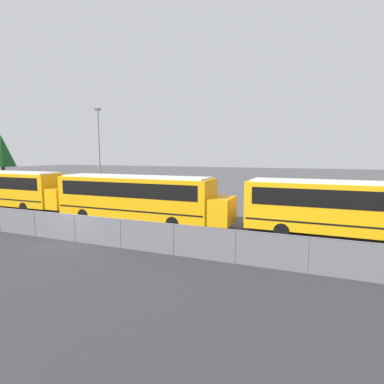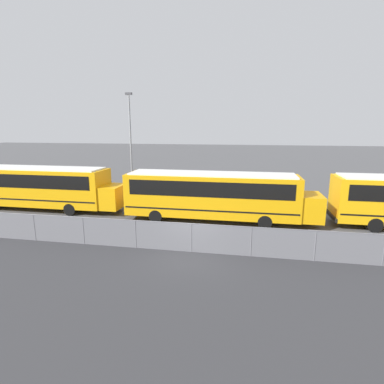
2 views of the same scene
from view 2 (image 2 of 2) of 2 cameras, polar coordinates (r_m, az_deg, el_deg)
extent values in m
plane|color=#4C4C4F|center=(15.92, -0.11, -11.33)|extent=(200.00, 200.00, 0.00)
cube|color=#333335|center=(10.82, -6.37, -23.82)|extent=(143.06, 12.00, 0.01)
cube|color=#9EA0A5|center=(15.63, -0.11, -8.74)|extent=(109.06, 0.03, 1.54)
cube|color=slate|center=(15.62, -0.12, -8.76)|extent=(109.06, 0.01, 1.54)
cylinder|color=slate|center=(15.37, -0.11, -6.06)|extent=(109.06, 0.05, 0.05)
cylinder|color=slate|center=(19.36, -27.78, -6.03)|extent=(0.07, 0.07, 1.54)
cylinder|color=slate|center=(17.69, -19.95, -6.97)|extent=(0.07, 0.07, 1.54)
cylinder|color=slate|center=(16.41, -10.67, -7.92)|extent=(0.07, 0.07, 1.54)
cylinder|color=slate|center=(15.63, -0.11, -8.74)|extent=(0.07, 0.07, 1.54)
cylinder|color=slate|center=(15.41, 11.19, -9.30)|extent=(0.07, 0.07, 1.54)
cylinder|color=slate|center=(15.79, 22.40, -9.49)|extent=(0.07, 0.07, 1.54)
cylinder|color=slate|center=(16.71, 32.73, -9.36)|extent=(0.07, 0.07, 1.54)
cube|color=orange|center=(26.50, -27.72, 0.99)|extent=(11.64, 2.59, 2.79)
cube|color=black|center=(26.41, -27.85, 2.30)|extent=(10.71, 2.63, 1.00)
cube|color=black|center=(26.65, -27.55, -0.66)|extent=(11.41, 2.62, 0.10)
cube|color=orange|center=(23.21, -14.75, -0.82)|extent=(1.40, 2.39, 1.67)
cube|color=silver|center=(26.30, -28.03, 4.08)|extent=(11.06, 2.33, 0.10)
cylinder|color=black|center=(25.74, -19.45, -1.78)|extent=(0.90, 0.28, 0.90)
cylinder|color=black|center=(23.79, -22.22, -3.10)|extent=(0.90, 0.28, 0.90)
cylinder|color=black|center=(29.95, -31.55, -1.01)|extent=(0.90, 0.28, 0.90)
cube|color=orange|center=(20.54, 3.62, -0.51)|extent=(11.64, 2.59, 2.79)
cube|color=black|center=(20.42, 3.64, 1.17)|extent=(10.71, 2.63, 1.00)
cube|color=black|center=(20.73, 3.59, -2.62)|extent=(11.41, 2.62, 0.10)
cube|color=orange|center=(20.98, 21.59, -2.66)|extent=(1.40, 2.39, 1.67)
cube|color=black|center=(22.27, -11.62, -3.03)|extent=(0.12, 2.59, 0.24)
cube|color=silver|center=(20.27, 3.67, 3.48)|extent=(11.06, 2.33, 0.10)
cylinder|color=black|center=(21.94, 13.35, -3.76)|extent=(0.90, 0.28, 0.90)
cylinder|color=black|center=(19.69, 13.69, -5.62)|extent=(0.90, 0.28, 0.90)
cylinder|color=black|center=(22.68, -5.18, -2.95)|extent=(0.90, 0.28, 0.90)
cylinder|color=black|center=(20.51, -6.93, -4.63)|extent=(0.90, 0.28, 0.90)
cube|color=black|center=(22.10, 24.97, -4.07)|extent=(0.12, 2.59, 0.24)
cylinder|color=black|center=(23.90, 29.50, -3.73)|extent=(0.90, 0.28, 0.90)
cylinder|color=black|center=(21.78, 31.48, -5.38)|extent=(0.90, 0.28, 0.90)
cylinder|color=gray|center=(28.55, -11.57, 8.38)|extent=(0.16, 0.16, 9.16)
cube|color=#47474C|center=(28.65, -11.99, 17.86)|extent=(0.60, 0.24, 0.20)
camera|label=1|loc=(9.75, 88.18, -8.75)|focal=28.00mm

